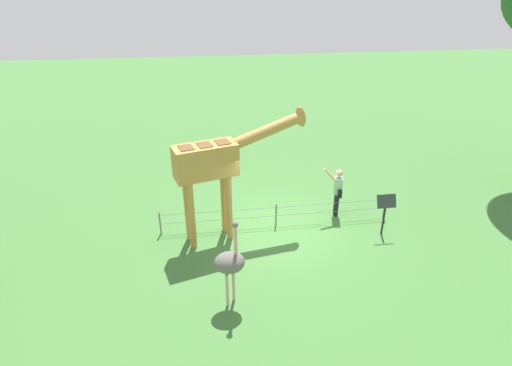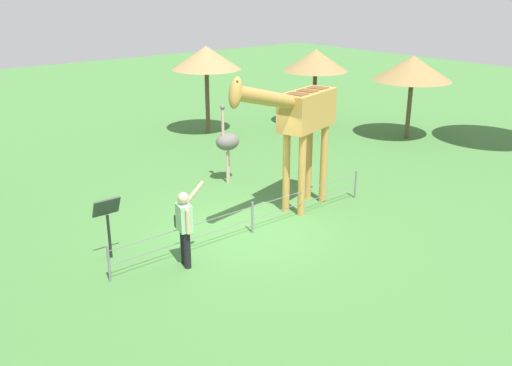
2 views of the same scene
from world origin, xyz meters
The scene contains 6 objects.
ground_plane centered at (0.00, 0.00, 0.00)m, with size 60.00×60.00×0.00m, color #427538.
giraffe centered at (-1.73, -0.15, 2.37)m, with size 3.92×1.55×3.70m.
visitor centered at (2.02, 0.56, 0.90)m, with size 0.70×0.59×1.70m.
ostrich centered at (-1.66, -2.99, 1.18)m, with size 0.70×0.56×2.25m.
info_sign centered at (3.05, -0.73, 0.95)m, with size 0.56×0.21×1.32m.
wire_fence centered at (0.00, 0.18, 0.40)m, with size 7.05×0.05×0.75m.
Camera 1 is at (-2.07, -10.39, 6.97)m, focal length 28.79 mm.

